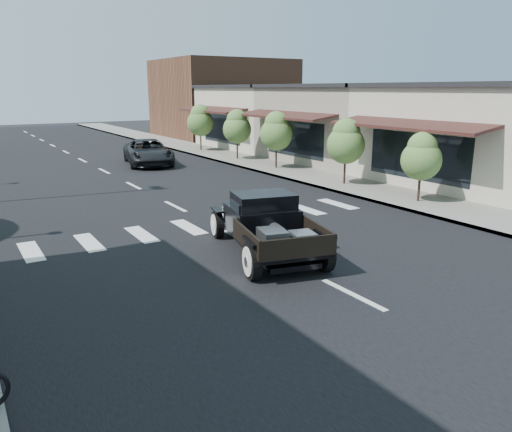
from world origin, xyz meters
TOP-DOWN VIEW (x-y plane):
  - ground at (0.00, 0.00)m, footprint 120.00×120.00m
  - road at (0.00, 15.00)m, footprint 14.00×80.00m
  - road_markings at (0.00, 10.00)m, footprint 12.00×60.00m
  - sidewalk_right at (8.50, 15.00)m, footprint 3.00×80.00m
  - storefront_near at (15.00, 4.00)m, footprint 10.00×9.00m
  - storefront_mid at (15.00, 13.00)m, footprint 10.00×9.00m
  - storefront_far at (15.00, 22.00)m, footprint 10.00×9.00m
  - far_building_right at (15.50, 32.00)m, footprint 11.00×10.00m
  - small_tree_a at (8.30, 2.35)m, footprint 1.55×1.55m
  - small_tree_b at (8.30, 6.69)m, footprint 1.73×1.73m
  - small_tree_c at (8.30, 12.35)m, footprint 1.79×1.79m
  - small_tree_d at (8.30, 16.72)m, footprint 1.76×1.76m
  - small_tree_e at (8.30, 21.98)m, footprint 1.86×1.86m
  - hotrod_pickup at (-0.08, 0.42)m, footprint 3.41×5.35m
  - second_car at (2.95, 18.07)m, footprint 3.52×5.75m

SIDE VIEW (x-z plane):
  - ground at x=0.00m, z-range 0.00..0.00m
  - road_markings at x=0.00m, z-range -0.03..0.03m
  - road at x=0.00m, z-range 0.00..0.02m
  - sidewalk_right at x=8.50m, z-range 0.00..0.15m
  - second_car at x=2.95m, z-range 0.00..1.49m
  - hotrod_pickup at x=-0.08m, z-range 0.00..1.71m
  - small_tree_a at x=8.30m, z-range 0.15..2.74m
  - small_tree_b at x=8.30m, z-range 0.15..3.03m
  - small_tree_d at x=8.30m, z-range 0.15..3.09m
  - small_tree_c at x=8.30m, z-range 0.15..3.14m
  - small_tree_e at x=8.30m, z-range 0.15..3.25m
  - storefront_near at x=15.00m, z-range 0.00..4.50m
  - storefront_mid at x=15.00m, z-range 0.00..4.50m
  - storefront_far at x=15.00m, z-range 0.00..4.50m
  - far_building_right at x=15.50m, z-range 0.00..7.00m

